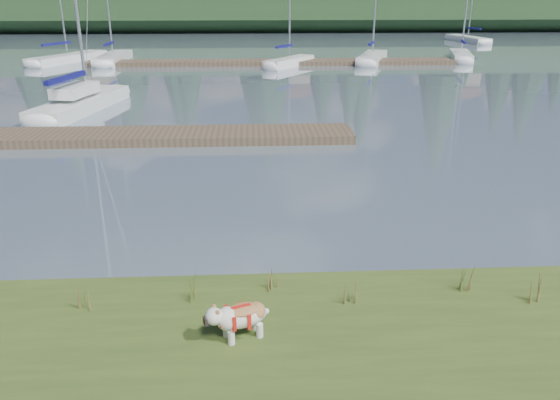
{
  "coord_description": "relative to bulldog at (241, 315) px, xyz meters",
  "views": [
    {
      "loc": [
        0.45,
        -9.77,
        4.86
      ],
      "look_at": [
        0.96,
        -0.5,
        1.31
      ],
      "focal_mm": 35.0,
      "sensor_mm": 36.0,
      "label": 1
    }
  ],
  "objects": [
    {
      "name": "ground",
      "position": [
        -0.26,
        33.31,
        -0.69
      ],
      "size": [
        200.0,
        200.0,
        0.0
      ],
      "primitive_type": "plane",
      "color": "slate",
      "rests_on": "ground"
    },
    {
      "name": "ridge",
      "position": [
        -0.26,
        76.31,
        1.81
      ],
      "size": [
        200.0,
        20.0,
        5.0
      ],
      "primitive_type": "cube",
      "color": "black",
      "rests_on": "ground"
    },
    {
      "name": "bulldog",
      "position": [
        0.0,
        0.0,
        0.0
      ],
      "size": [
        0.93,
        0.59,
        0.55
      ],
      "rotation": [
        0.0,
        0.0,
        3.51
      ],
      "color": "silver",
      "rests_on": "bank"
    },
    {
      "name": "sailboat_main",
      "position": [
        -7.07,
        18.22,
        -0.27
      ],
      "size": [
        2.96,
        7.85,
        11.2
      ],
      "rotation": [
        0.0,
        0.0,
        1.38
      ],
      "color": "white",
      "rests_on": "ground"
    },
    {
      "name": "dock_near",
      "position": [
        -4.26,
        12.31,
        -0.54
      ],
      "size": [
        16.0,
        2.0,
        0.3
      ],
      "primitive_type": "cube",
      "color": "#4C3D2C",
      "rests_on": "ground"
    },
    {
      "name": "dock_far",
      "position": [
        1.74,
        33.31,
        -0.54
      ],
      "size": [
        26.0,
        2.2,
        0.3
      ],
      "primitive_type": "cube",
      "color": "#4C3D2C",
      "rests_on": "ground"
    },
    {
      "name": "sailboat_bg_0",
      "position": [
        -12.88,
        36.12,
        -0.37
      ],
      "size": [
        4.67,
        7.92,
        11.56
      ],
      "rotation": [
        0.0,
        0.0,
        1.15
      ],
      "color": "white",
      "rests_on": "ground"
    },
    {
      "name": "sailboat_bg_1",
      "position": [
        -9.84,
        36.02,
        -0.37
      ],
      "size": [
        1.62,
        7.73,
        11.54
      ],
      "rotation": [
        0.0,
        0.0,
        1.58
      ],
      "color": "white",
      "rests_on": "ground"
    },
    {
      "name": "sailboat_bg_2",
      "position": [
        3.23,
        32.72,
        -0.36
      ],
      "size": [
        4.22,
        5.48,
        9.02
      ],
      "rotation": [
        0.0,
        0.0,
        0.98
      ],
      "color": "white",
      "rests_on": "ground"
    },
    {
      "name": "sailboat_bg_3",
      "position": [
        9.46,
        35.1,
        -0.37
      ],
      "size": [
        3.84,
        7.43,
        10.91
      ],
      "rotation": [
        0.0,
        0.0,
        1.23
      ],
      "color": "white",
      "rests_on": "ground"
    },
    {
      "name": "sailboat_bg_4",
      "position": [
        16.43,
        35.98,
        -0.36
      ],
      "size": [
        3.04,
        6.73,
        9.92
      ],
      "rotation": [
        0.0,
        0.0,
        1.3
      ],
      "color": "white",
      "rests_on": "ground"
    },
    {
      "name": "sailboat_bg_5",
      "position": [
        22.6,
        51.48,
        -0.37
      ],
      "size": [
        2.54,
        7.9,
        11.12
      ],
      "rotation": [
        0.0,
        0.0,
        1.7
      ],
      "color": "white",
      "rests_on": "ground"
    },
    {
      "name": "weed_0",
      "position": [
        -0.78,
        0.99,
        -0.11
      ],
      "size": [
        0.17,
        0.14,
        0.56
      ],
      "color": "#475B23",
      "rests_on": "bank"
    },
    {
      "name": "weed_1",
      "position": [
        0.5,
        1.28,
        -0.12
      ],
      "size": [
        0.17,
        0.14,
        0.54
      ],
      "color": "#475B23",
      "rests_on": "bank"
    },
    {
      "name": "weed_2",
      "position": [
        3.59,
        1.08,
        -0.09
      ],
      "size": [
        0.17,
        0.14,
        0.6
      ],
      "color": "#475B23",
      "rests_on": "bank"
    },
    {
      "name": "weed_3",
      "position": [
        -2.4,
        0.83,
        -0.12
      ],
      "size": [
        0.17,
        0.14,
        0.53
      ],
      "color": "#475B23",
      "rests_on": "bank"
    },
    {
      "name": "weed_4",
      "position": [
        1.68,
        0.83,
        -0.14
      ],
      "size": [
        0.17,
        0.14,
        0.49
      ],
      "color": "#475B23",
      "rests_on": "bank"
    },
    {
      "name": "weed_5",
      "position": [
        4.54,
        0.67,
        -0.13
      ],
      "size": [
        0.17,
        0.14,
        0.5
      ],
      "color": "#475B23",
      "rests_on": "bank"
    },
    {
      "name": "mud_lip",
      "position": [
        -0.26,
        1.71,
        -0.62
      ],
      "size": [
        60.0,
        0.5,
        0.14
      ],
      "primitive_type": "cube",
      "color": "#33281C",
      "rests_on": "ground"
    }
  ]
}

